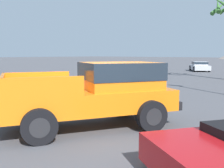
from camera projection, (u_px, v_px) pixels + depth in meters
ground_plane at (108, 125)px, 7.70m from camera, size 320.00×320.00×0.00m
orange_pickup_truck at (101, 90)px, 7.51m from camera, size 3.99×5.27×1.84m
parked_car_silver at (200, 66)px, 31.99m from camera, size 3.74×4.34×1.18m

